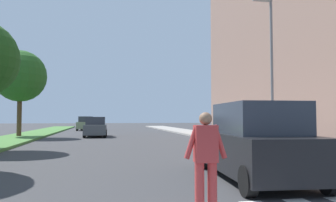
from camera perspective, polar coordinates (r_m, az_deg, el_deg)
name	(u,v)px	position (r m, az deg, el deg)	size (l,w,h in m)	color
ground_plane	(115,137)	(27.67, -9.08, -6.12)	(140.00, 140.00, 0.00)	#38383A
median_strip	(14,139)	(26.40, -24.82, -5.89)	(3.33, 64.00, 0.15)	#477A38
tree_distant	(20,76)	(29.11, -23.95, 3.89)	(4.10, 4.10, 6.81)	#4C3823
sidewalk_right	(214,137)	(27.11, 7.95, -6.04)	(3.00, 64.00, 0.15)	#9E9991
street_lamp_right	(270,58)	(17.61, 17.03, 7.08)	(1.02, 0.24, 7.50)	slate
pedestrian_performer	(206,157)	(5.70, 6.47, -9.53)	(0.75, 0.26, 1.69)	#B23333
suv_crossing	(256,143)	(8.96, 14.74, -7.03)	(2.28, 4.73, 1.97)	black
sedan_midblock	(96,128)	(28.47, -12.25, -4.45)	(1.89, 4.32, 1.66)	#474C51
sedan_distant	(86,124)	(43.17, -13.85, -3.82)	(2.19, 4.22, 1.74)	gray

